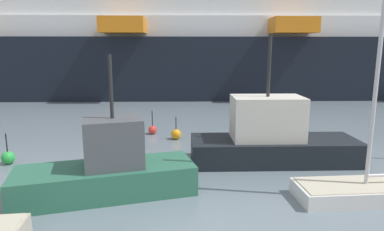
% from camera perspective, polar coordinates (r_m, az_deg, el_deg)
% --- Properties ---
extents(sailboat_1, '(6.39, 1.94, 12.50)m').
position_cam_1_polar(sailboat_1, '(15.39, 28.48, -10.15)').
color(sailboat_1, white).
rests_on(sailboat_1, ground_plane).
extents(fishing_boat_0, '(8.57, 3.23, 6.36)m').
position_cam_1_polar(fishing_boat_0, '(18.01, 13.04, -3.76)').
color(fishing_boat_0, black).
rests_on(fishing_boat_0, ground_plane).
extents(fishing_boat_1, '(7.30, 3.74, 5.54)m').
position_cam_1_polar(fishing_boat_1, '(14.19, -13.74, -8.70)').
color(fishing_boat_1, '#2D6B51').
rests_on(fishing_boat_1, ground_plane).
extents(channel_buoy_0, '(0.58, 0.58, 1.63)m').
position_cam_1_polar(channel_buoy_0, '(23.56, -6.58, -2.34)').
color(channel_buoy_0, red).
rests_on(channel_buoy_0, ground_plane).
extents(channel_buoy_1, '(0.66, 0.66, 1.58)m').
position_cam_1_polar(channel_buoy_1, '(19.78, -28.23, -6.17)').
color(channel_buoy_1, green).
rests_on(channel_buoy_1, ground_plane).
extents(channel_buoy_2, '(0.66, 0.66, 1.46)m').
position_cam_1_polar(channel_buoy_2, '(22.11, -2.66, -3.10)').
color(channel_buoy_2, orange).
rests_on(channel_buoy_2, ground_plane).
extents(cruise_ship, '(127.48, 25.34, 22.43)m').
position_cam_1_polar(cruise_ship, '(46.49, -9.61, 12.74)').
color(cruise_ship, black).
rests_on(cruise_ship, ground_plane).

